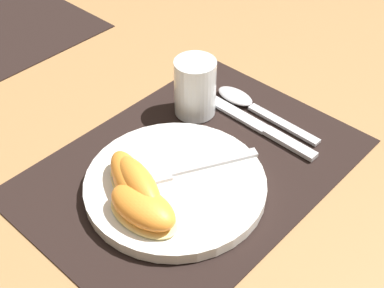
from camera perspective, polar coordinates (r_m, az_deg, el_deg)
The scene contains 10 objects.
ground_plane at distance 0.73m, azimuth 0.04°, elevation -2.56°, with size 3.00×3.00×0.00m, color #A37547.
placemat at distance 0.73m, azimuth 0.04°, elevation -2.44°, with size 0.45×0.32×0.00m.
plate at distance 0.69m, azimuth -1.79°, elevation -4.41°, with size 0.24×0.24×0.02m.
juice_glass at distance 0.80m, azimuth 0.33°, elevation 5.73°, with size 0.06×0.06×0.09m.
knife at distance 0.79m, azimuth 7.03°, elevation 1.99°, with size 0.02×0.21×0.01m.
spoon at distance 0.83m, azimuth 5.94°, elevation 4.35°, with size 0.04×0.19×0.01m.
fork at distance 0.69m, azimuth -1.72°, elevation -2.88°, with size 0.18×0.11×0.00m.
citrus_wedge_0 at distance 0.67m, azimuth -6.58°, elevation -4.01°, with size 0.08×0.12×0.04m.
citrus_wedge_1 at distance 0.65m, azimuth -5.45°, elevation -4.65°, with size 0.07×0.11×0.04m.
citrus_wedge_2 at distance 0.64m, azimuth -5.25°, elevation -6.85°, with size 0.06×0.10×0.04m.
Camera 1 is at (-0.39, -0.36, 0.51)m, focal length 50.00 mm.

